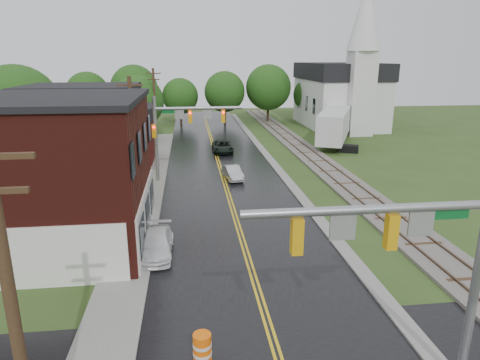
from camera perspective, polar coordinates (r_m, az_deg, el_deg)
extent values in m
cube|color=black|center=(40.06, -2.56, 1.24)|extent=(10.00, 90.00, 0.02)
cube|color=gray|center=(45.56, 3.74, 3.05)|extent=(0.80, 70.00, 0.12)
cube|color=gray|center=(35.30, -12.00, -1.16)|extent=(2.40, 50.00, 0.12)
cube|color=#4A160F|center=(26.25, -28.16, 0.36)|extent=(14.00, 10.00, 8.00)
cube|color=silver|center=(25.31, -12.33, -4.54)|extent=(0.10, 9.50, 3.00)
cube|color=black|center=(25.58, -29.39, 9.34)|extent=(14.30, 10.30, 0.30)
cube|color=tan|center=(36.24, -19.76, 3.91)|extent=(8.00, 7.00, 6.40)
cube|color=#3F0F0C|center=(44.92, -15.98, 5.14)|extent=(7.00, 6.00, 4.40)
cube|color=silver|center=(67.94, 13.00, 9.98)|extent=(10.00, 16.00, 7.00)
cube|color=black|center=(67.64, 13.26, 13.94)|extent=(10.40, 16.40, 2.40)
cube|color=silver|center=(60.33, 15.69, 10.99)|extent=(3.20, 3.20, 11.00)
cone|color=silver|center=(60.37, 16.45, 20.46)|extent=(4.40, 4.40, 9.00)
cube|color=#59544C|center=(46.60, 9.32, 3.29)|extent=(3.20, 80.00, 0.20)
cube|color=#4C3828|center=(46.37, 8.47, 3.44)|extent=(0.10, 80.00, 0.12)
cube|color=#4C3828|center=(46.77, 10.18, 3.47)|extent=(0.10, 80.00, 0.12)
cylinder|color=gray|center=(15.13, 28.89, -12.18)|extent=(0.28, 0.28, 7.20)
cylinder|color=gray|center=(12.37, 16.83, -3.77)|extent=(7.20, 0.26, 0.26)
cube|color=orange|center=(12.91, 19.52, -6.50)|extent=(0.32, 0.30, 1.05)
cube|color=orange|center=(11.98, 7.60, -7.45)|extent=(0.32, 0.30, 1.05)
cube|color=gray|center=(13.24, 22.97, -5.38)|extent=(0.75, 0.06, 0.75)
cube|color=gray|center=(12.28, 13.54, -6.16)|extent=(0.75, 0.06, 0.75)
cube|color=#0C5926|center=(13.52, 25.75, -4.14)|extent=(1.40, 0.04, 0.30)
cylinder|color=gray|center=(36.33, -11.13, 5.23)|extent=(0.28, 0.28, 7.20)
cylinder|color=gray|center=(35.85, -5.54, 9.52)|extent=(7.20, 0.26, 0.26)
cube|color=orange|center=(35.93, -6.67, 8.38)|extent=(0.32, 0.30, 1.05)
cube|color=orange|center=(36.05, -2.27, 8.50)|extent=(0.32, 0.30, 1.05)
cube|color=gray|center=(35.91, -8.07, 8.64)|extent=(0.75, 0.06, 0.75)
cube|color=gray|center=(35.94, -4.36, 8.76)|extent=(0.75, 0.06, 0.75)
cube|color=#0C5926|center=(35.90, -9.25, 9.00)|extent=(1.40, 0.04, 0.30)
sphere|color=#FF0C0C|center=(35.71, -6.68, 8.86)|extent=(0.20, 0.20, 0.20)
cylinder|color=#382616|center=(11.07, -27.75, -17.29)|extent=(0.28, 0.28, 9.00)
cylinder|color=#382616|center=(31.39, -14.02, 5.05)|extent=(0.28, 0.28, 9.00)
cube|color=#382616|center=(30.92, -14.51, 12.15)|extent=(1.80, 0.12, 0.12)
cube|color=#382616|center=(30.97, -14.42, 10.86)|extent=(1.40, 0.12, 0.12)
cylinder|color=#382616|center=(53.07, -11.27, 9.56)|extent=(0.28, 0.28, 9.00)
cube|color=#382616|center=(52.79, -11.50, 13.77)|extent=(1.80, 0.12, 0.12)
cube|color=#382616|center=(52.82, -11.46, 13.01)|extent=(1.40, 0.12, 0.12)
cylinder|color=black|center=(44.17, -26.82, 3.19)|extent=(0.36, 0.36, 3.42)
sphere|color=#1F4213|center=(43.55, -27.52, 8.55)|extent=(7.60, 7.60, 7.60)
sphere|color=#1F4213|center=(43.05, -26.83, 7.67)|extent=(5.32, 5.32, 5.32)
cylinder|color=black|center=(50.66, -19.56, 5.04)|extent=(0.36, 0.36, 2.70)
sphere|color=#1F4213|center=(50.18, -19.91, 8.73)|extent=(6.00, 6.00, 6.00)
sphere|color=#1F4213|center=(49.73, -19.27, 8.12)|extent=(4.20, 4.20, 4.20)
cylinder|color=black|center=(55.66, -13.23, 6.55)|extent=(0.36, 0.36, 2.88)
sphere|color=#1F4213|center=(55.21, -13.46, 10.15)|extent=(6.40, 6.40, 6.40)
sphere|color=#1F4213|center=(54.81, -12.84, 9.56)|extent=(4.48, 4.48, 4.48)
imported|color=black|center=(47.67, -2.35, 4.44)|extent=(2.14, 4.61, 1.28)
imported|color=#B2B2B7|center=(37.09, -0.98, 0.97)|extent=(1.71, 3.67, 1.16)
imported|color=white|center=(23.56, -11.08, -8.40)|extent=(1.76, 4.23, 1.22)
cube|color=black|center=(49.34, 14.25, 4.07)|extent=(2.46, 1.98, 0.80)
cylinder|color=gray|center=(57.02, 11.30, 5.82)|extent=(0.16, 0.16, 0.80)
cube|color=silver|center=(53.59, 12.51, 7.35)|extent=(8.09, 13.29, 3.32)
cylinder|color=#FC660B|center=(15.90, -5.05, -21.50)|extent=(0.72, 0.72, 1.14)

